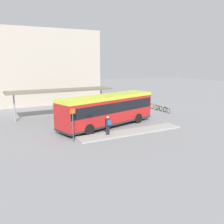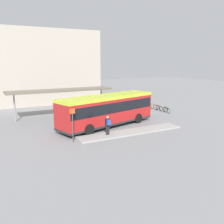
% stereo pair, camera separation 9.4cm
% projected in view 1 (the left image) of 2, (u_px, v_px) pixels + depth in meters
% --- Properties ---
extents(ground_plane, '(120.00, 120.00, 0.00)m').
position_uv_depth(ground_plane, '(107.00, 126.00, 25.37)').
color(ground_plane, gray).
extents(curb_island, '(10.45, 1.80, 0.12)m').
position_uv_depth(curb_island, '(131.00, 132.00, 23.12)').
color(curb_island, '#9E9E99').
rests_on(curb_island, ground_plane).
extents(city_bus, '(11.03, 5.27, 3.17)m').
position_uv_depth(city_bus, '(107.00, 108.00, 25.00)').
color(city_bus, red).
rests_on(city_bus, ground_plane).
extents(pedestrian_waiting, '(0.42, 0.43, 1.69)m').
position_uv_depth(pedestrian_waiting, '(108.00, 124.00, 21.80)').
color(pedestrian_waiting, '#232328').
rests_on(pedestrian_waiting, curb_island).
extents(bicycle_black, '(0.48, 1.57, 0.68)m').
position_uv_depth(bicycle_black, '(167.00, 110.00, 31.88)').
color(bicycle_black, black).
rests_on(bicycle_black, ground_plane).
extents(bicycle_yellow, '(0.48, 1.67, 0.72)m').
position_uv_depth(bicycle_yellow, '(163.00, 109.00, 32.67)').
color(bicycle_yellow, black).
rests_on(bicycle_yellow, ground_plane).
extents(bicycle_red, '(0.48, 1.58, 0.69)m').
position_uv_depth(bicycle_red, '(159.00, 108.00, 33.41)').
color(bicycle_red, black).
rests_on(bicycle_red, ground_plane).
extents(bicycle_orange, '(0.48, 1.76, 0.76)m').
position_uv_depth(bicycle_orange, '(154.00, 107.00, 34.04)').
color(bicycle_orange, black).
rests_on(bicycle_orange, ground_plane).
extents(station_shelter, '(12.25, 2.58, 3.26)m').
position_uv_depth(station_shelter, '(61.00, 91.00, 29.08)').
color(station_shelter, '#706656').
rests_on(station_shelter, ground_plane).
extents(platform_sign, '(0.44, 0.08, 2.80)m').
position_uv_depth(platform_sign, '(73.00, 124.00, 20.02)').
color(platform_sign, '#4C4C51').
rests_on(platform_sign, ground_plane).
extents(station_building, '(21.37, 13.16, 11.17)m').
position_uv_depth(station_building, '(24.00, 67.00, 40.71)').
color(station_building, '#B2A899').
rests_on(station_building, ground_plane).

